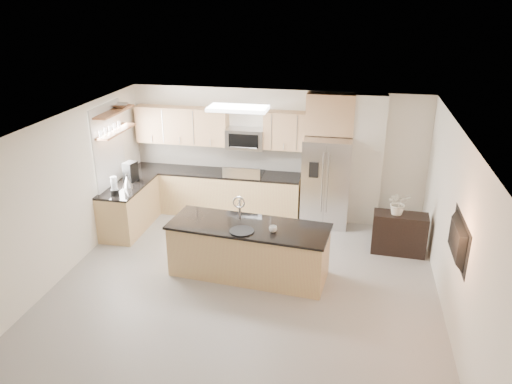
% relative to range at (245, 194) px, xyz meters
% --- Properties ---
extents(floor, '(6.50, 6.50, 0.00)m').
position_rel_range_xyz_m(floor, '(0.60, -2.92, -0.47)').
color(floor, gray).
rests_on(floor, ground).
extents(ceiling, '(6.00, 6.50, 0.02)m').
position_rel_range_xyz_m(ceiling, '(0.60, -2.92, 2.13)').
color(ceiling, silver).
rests_on(ceiling, wall_back).
extents(wall_back, '(6.00, 0.02, 2.60)m').
position_rel_range_xyz_m(wall_back, '(0.60, 0.33, 0.83)').
color(wall_back, white).
rests_on(wall_back, floor).
extents(wall_front, '(6.00, 0.02, 2.60)m').
position_rel_range_xyz_m(wall_front, '(0.60, -6.17, 0.83)').
color(wall_front, white).
rests_on(wall_front, floor).
extents(wall_left, '(0.02, 6.50, 2.60)m').
position_rel_range_xyz_m(wall_left, '(-2.40, -2.92, 0.83)').
color(wall_left, white).
rests_on(wall_left, floor).
extents(wall_right, '(0.02, 6.50, 2.60)m').
position_rel_range_xyz_m(wall_right, '(3.60, -2.92, 0.83)').
color(wall_right, white).
rests_on(wall_right, floor).
extents(back_counter, '(3.55, 0.66, 1.44)m').
position_rel_range_xyz_m(back_counter, '(-0.63, 0.01, -0.00)').
color(back_counter, '#D0BA73').
rests_on(back_counter, floor).
extents(left_counter, '(0.66, 1.50, 0.92)m').
position_rel_range_xyz_m(left_counter, '(-2.07, -1.07, -0.01)').
color(left_counter, '#D0BA73').
rests_on(left_counter, floor).
extents(range, '(0.76, 0.64, 1.14)m').
position_rel_range_xyz_m(range, '(0.00, 0.00, 0.00)').
color(range, black).
rests_on(range, floor).
extents(upper_cabinets, '(3.50, 0.33, 0.75)m').
position_rel_range_xyz_m(upper_cabinets, '(-0.70, 0.16, 1.35)').
color(upper_cabinets, tan).
rests_on(upper_cabinets, wall_back).
extents(microwave, '(0.76, 0.40, 0.40)m').
position_rel_range_xyz_m(microwave, '(0.00, 0.12, 1.16)').
color(microwave, '#B5B5B7').
rests_on(microwave, upper_cabinets).
extents(refrigerator, '(0.92, 0.78, 1.78)m').
position_rel_range_xyz_m(refrigerator, '(1.66, -0.05, 0.42)').
color(refrigerator, '#B5B5B7').
rests_on(refrigerator, floor).
extents(partition_column, '(0.60, 0.30, 2.60)m').
position_rel_range_xyz_m(partition_column, '(2.42, 0.18, 0.83)').
color(partition_column, silver).
rests_on(partition_column, floor).
extents(window, '(0.04, 1.15, 1.65)m').
position_rel_range_xyz_m(window, '(-2.38, -1.07, 1.18)').
color(window, white).
rests_on(window, wall_left).
extents(shelf_lower, '(0.30, 1.20, 0.04)m').
position_rel_range_xyz_m(shelf_lower, '(-2.25, -0.97, 1.48)').
color(shelf_lower, '#8F5F39').
rests_on(shelf_lower, wall_left).
extents(shelf_upper, '(0.30, 1.20, 0.04)m').
position_rel_range_xyz_m(shelf_upper, '(-2.25, -0.97, 1.85)').
color(shelf_upper, '#8F5F39').
rests_on(shelf_upper, wall_left).
extents(ceiling_fixture, '(1.00, 0.50, 0.06)m').
position_rel_range_xyz_m(ceiling_fixture, '(0.20, -1.32, 2.09)').
color(ceiling_fixture, white).
rests_on(ceiling_fixture, ceiling).
extents(island, '(2.66, 1.17, 1.32)m').
position_rel_range_xyz_m(island, '(0.58, -2.30, -0.02)').
color(island, '#D0BA73').
rests_on(island, floor).
extents(credenza, '(0.95, 0.44, 0.75)m').
position_rel_range_xyz_m(credenza, '(3.05, -1.05, -0.10)').
color(credenza, black).
rests_on(credenza, floor).
extents(cup, '(0.16, 0.16, 0.10)m').
position_rel_range_xyz_m(cup, '(1.01, -2.46, 0.47)').
color(cup, silver).
rests_on(cup, island).
extents(platter, '(0.50, 0.50, 0.02)m').
position_rel_range_xyz_m(platter, '(0.53, -2.55, 0.43)').
color(platter, black).
rests_on(platter, island).
extents(blender, '(0.15, 0.15, 0.35)m').
position_rel_range_xyz_m(blender, '(-2.07, -1.58, 0.60)').
color(blender, black).
rests_on(blender, left_counter).
extents(kettle, '(0.20, 0.20, 0.25)m').
position_rel_range_xyz_m(kettle, '(-2.03, -1.15, 0.56)').
color(kettle, '#B5B5B7').
rests_on(kettle, left_counter).
extents(coffee_maker, '(0.26, 0.29, 0.38)m').
position_rel_range_xyz_m(coffee_maker, '(-2.09, -0.84, 0.63)').
color(coffee_maker, black).
rests_on(coffee_maker, left_counter).
extents(bowl, '(0.46, 0.46, 0.10)m').
position_rel_range_xyz_m(bowl, '(-2.25, -0.68, 1.91)').
color(bowl, '#B5B5B7').
rests_on(bowl, shelf_upper).
extents(flower_vase, '(0.67, 0.61, 0.64)m').
position_rel_range_xyz_m(flower_vase, '(2.98, -1.05, 0.60)').
color(flower_vase, silver).
rests_on(flower_vase, credenza).
extents(television, '(0.14, 1.08, 0.62)m').
position_rel_range_xyz_m(television, '(3.51, -3.12, 0.88)').
color(television, black).
rests_on(television, wall_right).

